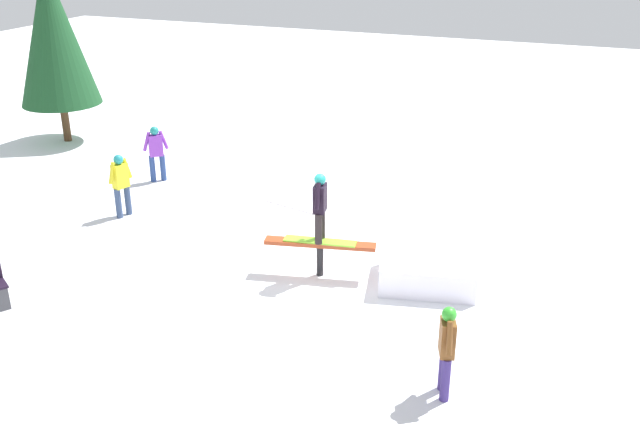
# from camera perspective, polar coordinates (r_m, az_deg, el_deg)

# --- Properties ---
(ground_plane) EXTENTS (60.00, 60.00, 0.00)m
(ground_plane) POSITION_cam_1_polar(r_m,az_deg,el_deg) (14.24, -0.00, -4.93)
(ground_plane) COLOR white
(rail_feature) EXTENTS (2.20, 0.76, 0.73)m
(rail_feature) POSITION_cam_1_polar(r_m,az_deg,el_deg) (13.97, -0.00, -2.70)
(rail_feature) COLOR black
(rail_feature) RESTS_ON ground
(snow_kicker_ramp) EXTENTS (2.09, 1.86, 0.56)m
(snow_kicker_ramp) POSITION_cam_1_polar(r_m,az_deg,el_deg) (13.98, 8.63, -4.49)
(snow_kicker_ramp) COLOR white
(snow_kicker_ramp) RESTS_ON ground
(main_rider_on_rail) EXTENTS (1.45, 0.73, 1.41)m
(main_rider_on_rail) POSITION_cam_1_polar(r_m,az_deg,el_deg) (13.63, -0.00, 0.40)
(main_rider_on_rail) COLOR #84D32F
(main_rider_on_rail) RESTS_ON rail_feature
(bystander_purple) EXTENTS (0.57, 0.52, 1.51)m
(bystander_purple) POSITION_cam_1_polar(r_m,az_deg,el_deg) (19.43, -12.98, 4.92)
(bystander_purple) COLOR navy
(bystander_purple) RESTS_ON ground
(bystander_yellow) EXTENTS (0.30, 0.66, 1.52)m
(bystander_yellow) POSITION_cam_1_polar(r_m,az_deg,el_deg) (17.29, -15.64, 2.44)
(bystander_yellow) COLOR navy
(bystander_yellow) RESTS_ON ground
(bystander_brown) EXTENTS (0.31, 0.62, 1.49)m
(bystander_brown) POSITION_cam_1_polar(r_m,az_deg,el_deg) (10.68, 10.09, -10.46)
(bystander_brown) COLOR navy
(bystander_brown) RESTS_ON ground
(loose_snowboard_white) EXTENTS (1.52, 0.62, 0.02)m
(loose_snowboard_white) POSITION_cam_1_polar(r_m,az_deg,el_deg) (17.51, -2.15, 0.61)
(loose_snowboard_white) COLOR white
(loose_snowboard_white) RESTS_ON ground
(pine_tree_near) EXTENTS (2.40, 2.40, 5.46)m
(pine_tree_near) POSITION_cam_1_polar(r_m,az_deg,el_deg) (23.37, -20.58, 13.30)
(pine_tree_near) COLOR #4C331E
(pine_tree_near) RESTS_ON ground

